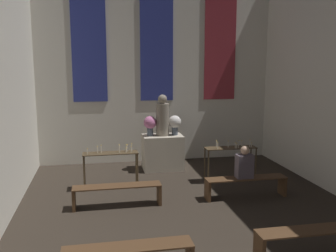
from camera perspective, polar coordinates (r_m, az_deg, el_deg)
name	(u,v)px	position (r m, az deg, el deg)	size (l,w,h in m)	color
wall_back	(156,64)	(11.23, -1.79, 9.42)	(7.17, 0.16, 5.78)	silver
altar	(163,152)	(10.52, -0.83, -4.01)	(1.11, 0.73, 0.96)	#BCB29E
statue	(163,117)	(10.33, -0.84, 1.36)	(0.36, 0.36, 1.14)	gray
flower_vase_left	(150,124)	(10.31, -2.74, 0.35)	(0.35, 0.35, 0.55)	#4C5666
flower_vase_right	(175,123)	(10.43, 1.04, 0.47)	(0.35, 0.35, 0.55)	#4C5666
candle_rack_left	(111,158)	(9.00, -8.70, -4.86)	(1.30, 0.37, 1.07)	#473823
candle_rack_right	(231,152)	(9.57, 9.52, -4.00)	(1.30, 0.37, 1.07)	#473823
pew_second_right	(313,237)	(6.38, 21.28, -15.48)	(1.82, 0.36, 0.46)	#4C331E
pew_back_left	(117,191)	(7.95, -7.73, -9.84)	(1.82, 0.36, 0.46)	#4C331E
pew_back_right	(246,183)	(8.57, 11.78, -8.51)	(1.82, 0.36, 0.46)	#4C331E
person_seated	(244,164)	(8.42, 11.57, -5.69)	(0.36, 0.24, 0.72)	#564C56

